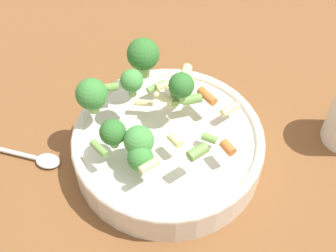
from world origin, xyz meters
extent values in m
plane|color=brown|center=(0.00, 0.00, 0.00)|extent=(3.00, 3.00, 0.00)
cylinder|color=silver|center=(0.00, 0.00, 0.02)|extent=(0.26, 0.26, 0.05)
torus|color=silver|center=(0.00, 0.00, 0.05)|extent=(0.26, 0.26, 0.01)
cylinder|color=#8CB766|center=(0.00, -0.07, 0.06)|extent=(0.01, 0.01, 0.01)
sphere|color=#3D8438|center=(0.00, -0.07, 0.08)|extent=(0.03, 0.03, 0.03)
cylinder|color=#8CB766|center=(-0.01, -0.05, 0.06)|extent=(0.01, 0.01, 0.02)
sphere|color=#479342|center=(-0.01, -0.05, 0.09)|extent=(0.04, 0.04, 0.04)
cylinder|color=#8CB766|center=(-0.05, -0.06, 0.07)|extent=(0.01, 0.01, 0.01)
sphere|color=#33722D|center=(-0.05, -0.06, 0.09)|extent=(0.03, 0.03, 0.03)
cylinder|color=#8CB766|center=(-0.07, 0.05, 0.10)|extent=(0.02, 0.02, 0.02)
sphere|color=#33722D|center=(-0.07, 0.05, 0.13)|extent=(0.04, 0.04, 0.04)
cylinder|color=#8CB766|center=(0.00, 0.03, 0.10)|extent=(0.01, 0.01, 0.02)
sphere|color=#33722D|center=(0.00, 0.03, 0.12)|extent=(0.03, 0.03, 0.03)
cylinder|color=#8CB766|center=(-0.10, -0.02, 0.08)|extent=(0.01, 0.01, 0.01)
sphere|color=#3D8438|center=(-0.10, -0.02, 0.10)|extent=(0.04, 0.04, 0.04)
cylinder|color=#8CB766|center=(-0.06, 0.01, 0.10)|extent=(0.01, 0.01, 0.01)
sphere|color=#479342|center=(-0.06, 0.01, 0.12)|extent=(0.03, 0.03, 0.03)
cylinder|color=#729E4C|center=(0.01, 0.05, 0.08)|extent=(0.03, 0.03, 0.01)
cylinder|color=#729E4C|center=(0.06, -0.04, 0.10)|extent=(0.02, 0.03, 0.01)
cylinder|color=beige|center=(0.02, -0.08, 0.09)|extent=(0.02, 0.03, 0.01)
cylinder|color=beige|center=(-0.02, 0.02, 0.09)|extent=(0.03, 0.01, 0.01)
cylinder|color=#729E4C|center=(-0.01, 0.03, 0.09)|extent=(0.02, 0.03, 0.01)
cylinder|color=orange|center=(0.03, 0.06, 0.08)|extent=(0.03, 0.02, 0.01)
cylinder|color=#729E4C|center=(-0.10, 0.01, 0.09)|extent=(0.03, 0.03, 0.01)
cylinder|color=beige|center=(-0.02, 0.08, 0.09)|extent=(0.02, 0.03, 0.01)
cylinder|color=beige|center=(-0.02, 0.10, 0.06)|extent=(0.02, 0.01, 0.01)
cylinder|color=beige|center=(-0.01, 0.05, 0.07)|extent=(0.02, 0.03, 0.01)
cylinder|color=beige|center=(-0.04, 0.06, 0.07)|extent=(0.02, 0.02, 0.01)
cylinder|color=#729E4C|center=(0.05, 0.01, 0.06)|extent=(0.02, 0.01, 0.01)
cylinder|color=#729E4C|center=(-0.05, -0.08, 0.08)|extent=(0.03, 0.02, 0.01)
cylinder|color=beige|center=(0.02, -0.02, 0.08)|extent=(0.02, 0.02, 0.01)
cylinder|color=beige|center=(0.06, 0.07, 0.07)|extent=(0.02, 0.03, 0.01)
cylinder|color=beige|center=(-0.05, 0.02, 0.07)|extent=(0.03, 0.02, 0.01)
cylinder|color=orange|center=(0.09, 0.00, 0.08)|extent=(0.02, 0.02, 0.01)
cylinder|color=#729E4C|center=(-0.05, 0.06, 0.07)|extent=(0.02, 0.03, 0.01)
ellipsoid|color=silver|center=(-0.14, -0.09, 0.01)|extent=(0.04, 0.03, 0.01)
camera|label=1|loc=(0.20, -0.34, 0.55)|focal=50.00mm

